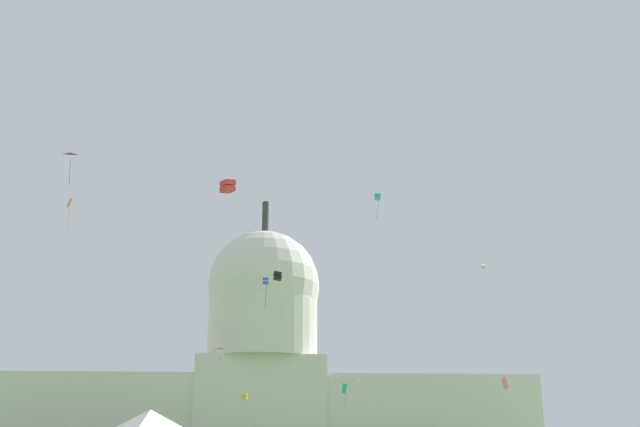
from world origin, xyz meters
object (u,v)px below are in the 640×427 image
(kite_yellow_mid, at_px, (268,310))
(kite_violet_high, at_px, (70,157))
(kite_cyan_high, at_px, (377,197))
(kite_orange_mid, at_px, (69,205))
(kite_black_mid, at_px, (278,276))
(capitol_building, at_px, (262,369))
(kite_magenta_low, at_px, (219,350))
(kite_green_low, at_px, (360,383))
(kite_white_mid, at_px, (483,267))
(kite_turquoise_low, at_px, (344,390))
(kite_gold_low, at_px, (244,397))
(kite_pink_low, at_px, (505,383))
(kite_red_mid, at_px, (228,186))
(kite_blue_mid, at_px, (266,281))

(kite_yellow_mid, bearing_deg, kite_violet_high, -24.57)
(kite_cyan_high, bearing_deg, kite_violet_high, 116.01)
(kite_orange_mid, bearing_deg, kite_black_mid, 98.87)
(capitol_building, relative_size, kite_magenta_low, 64.40)
(capitol_building, relative_size, kite_yellow_mid, 51.80)
(kite_orange_mid, xyz_separation_m, kite_yellow_mid, (28.30, 36.39, -8.16))
(kite_green_low, relative_size, kite_yellow_mid, 1.33)
(capitol_building, height_order, kite_white_mid, capitol_building)
(kite_yellow_mid, bearing_deg, kite_black_mid, 2.39)
(kite_turquoise_low, distance_m, kite_yellow_mid, 36.52)
(kite_magenta_low, xyz_separation_m, kite_white_mid, (46.47, 11.30, 16.78))
(kite_gold_low, height_order, kite_cyan_high, kite_cyan_high)
(kite_pink_low, height_order, kite_yellow_mid, kite_yellow_mid)
(kite_red_mid, distance_m, kite_pink_low, 44.22)
(kite_blue_mid, bearing_deg, kite_turquoise_low, 42.47)
(kite_red_mid, xyz_separation_m, kite_black_mid, (4.28, 44.29, 2.78))
(kite_cyan_high, height_order, kite_violet_high, kite_cyan_high)
(capitol_building, relative_size, kite_cyan_high, 32.68)
(kite_yellow_mid, bearing_deg, kite_blue_mid, -0.07)
(kite_blue_mid, bearing_deg, kite_orange_mid, 170.15)
(kite_red_mid, height_order, kite_blue_mid, kite_blue_mid)
(kite_orange_mid, bearing_deg, kite_yellow_mid, 151.69)
(kite_green_low, distance_m, kite_cyan_high, 55.58)
(kite_magenta_low, relative_size, kite_cyan_high, 0.51)
(kite_violet_high, bearing_deg, capitol_building, 70.81)
(kite_gold_low, bearing_deg, kite_turquoise_low, -143.18)
(kite_magenta_low, relative_size, kite_pink_low, 1.50)
(kite_green_low, distance_m, kite_orange_mid, 77.24)
(kite_cyan_high, bearing_deg, kite_blue_mid, 121.32)
(kite_violet_high, bearing_deg, kite_orange_mid, 97.25)
(kite_white_mid, distance_m, kite_blue_mid, 51.37)
(kite_pink_low, bearing_deg, kite_green_low, -158.71)
(kite_turquoise_low, relative_size, kite_pink_low, 2.25)
(kite_gold_low, height_order, kite_black_mid, kite_black_mid)
(kite_red_mid, xyz_separation_m, kite_white_mid, (41.82, 71.72, 11.21))
(kite_pink_low, relative_size, kite_yellow_mid, 0.54)
(kite_red_mid, relative_size, kite_black_mid, 1.10)
(kite_cyan_high, bearing_deg, kite_white_mid, -52.22)
(kite_orange_mid, height_order, kite_blue_mid, kite_orange_mid)
(kite_magenta_low, distance_m, kite_orange_mid, 31.94)
(kite_blue_mid, bearing_deg, kite_magenta_low, 109.23)
(capitol_building, bearing_deg, kite_red_mid, -90.40)
(kite_magenta_low, bearing_deg, kite_violet_high, -109.39)
(kite_red_mid, relative_size, kite_blue_mid, 0.32)
(kite_black_mid, bearing_deg, kite_green_low, -22.52)
(kite_red_mid, bearing_deg, kite_blue_mid, -42.05)
(kite_magenta_low, xyz_separation_m, kite_violet_high, (-16.67, -31.96, 19.17))
(kite_gold_low, height_order, kite_turquoise_low, kite_gold_low)
(kite_red_mid, xyz_separation_m, kite_violet_high, (-21.33, 28.45, 13.60))
(kite_orange_mid, bearing_deg, kite_turquoise_low, 108.27)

